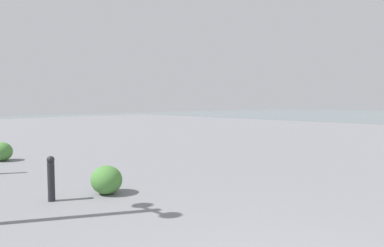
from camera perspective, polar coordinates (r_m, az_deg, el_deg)
bollard_near at (r=6.36m, az=-22.88°, el=-8.50°), size 0.13×0.13×0.79m
shrub_low at (r=6.55m, az=-14.36°, el=-9.28°), size 0.63×0.56×0.53m
shrub_round at (r=11.25m, az=-29.67°, el=-4.18°), size 0.64×0.58×0.55m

